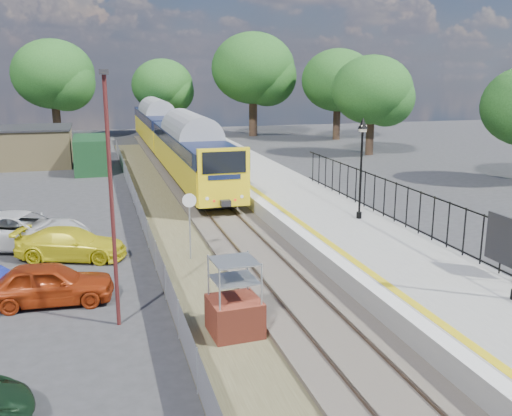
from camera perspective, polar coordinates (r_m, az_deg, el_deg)
name	(u,v)px	position (r m, az deg, el deg)	size (l,w,h in m)	color
ground	(294,297)	(19.66, 3.79, -8.89)	(120.00, 120.00, 0.00)	#2D2D30
track_bed	(219,224)	(28.35, -3.69, -1.61)	(5.90, 80.00, 0.29)	#473F38
platform	(320,219)	(28.05, 6.40, -1.08)	(5.00, 70.00, 0.90)	gray
platform_edge	(280,213)	(27.24, 2.41, -0.46)	(0.90, 70.00, 0.01)	silver
victorian_lamp_north	(362,145)	(25.99, 10.56, 6.26)	(0.44, 0.44, 4.60)	black
palisade_fence	(430,216)	(23.83, 17.00, -0.79)	(0.12, 26.00, 2.00)	black
wire_fence	(139,208)	(29.96, -11.65, -0.04)	(0.06, 52.00, 1.20)	#999EA3
outbuilding	(33,148)	(48.89, -21.42, 5.61)	(10.80, 10.10, 3.12)	#9C8858
tree_line	(168,80)	(59.58, -8.79, 12.55)	(56.80, 43.80, 11.88)	#332319
train	(170,134)	(48.74, -8.58, 7.34)	(2.82, 40.83, 3.51)	yellow
brick_plinth	(235,299)	(16.59, -2.16, -9.08)	(1.52, 1.52, 2.32)	maroon
speed_sign	(190,215)	(22.88, -6.66, -0.72)	(0.56, 0.14, 2.78)	#999EA3
carpark_lamp	(111,187)	(16.84, -14.33, 2.08)	(0.25, 0.50, 7.54)	#4D1A19
car_red	(49,283)	(20.05, -20.00, -7.10)	(1.66, 4.13, 1.41)	#932C0D
car_yellow	(71,244)	(24.43, -17.99, -3.42)	(1.80, 4.42, 1.28)	yellow
car_white	(22,231)	(26.56, -22.32, -2.11)	(2.62, 5.68, 1.58)	silver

